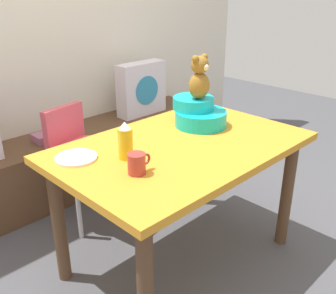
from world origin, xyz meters
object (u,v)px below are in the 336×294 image
Objects in this scene: pillow_floral_right at (141,89)px; infant_seat_teal at (198,113)px; highchair at (79,150)px; ketchup_bottle at (125,141)px; book_stack at (48,136)px; dining_table at (181,162)px; dinner_plate_near at (76,158)px; coffee_mug at (137,163)px; teddy_bear at (199,78)px.

infant_seat_teal is (-0.46, -1.03, 0.13)m from pillow_floral_right.
highchair is 4.27× the size of ketchup_bottle.
dining_table is at bearing -82.76° from book_stack.
dining_table is 6.58× the size of dinner_plate_near.
infant_seat_teal is 1.65× the size of dinner_plate_near.
pillow_floral_right is 1.00m from highchair.
ketchup_bottle is 1.54× the size of coffee_mug.
book_stack is 0.44m from highchair.
highchair is at bearing -155.15° from pillow_floral_right.
highchair reaches higher than dining_table.
coffee_mug is at bearing -166.14° from dining_table.
dinner_plate_near is at bearing 172.83° from infant_seat_teal.
dining_table is 0.35m from infant_seat_teal.
dining_table is at bearing -155.05° from infant_seat_teal.
dining_table is 0.42m from coffee_mug.
ketchup_bottle is (-0.32, 0.06, 0.19)m from dining_table.
infant_seat_teal is at bearing 6.27° from ketchup_bottle.
pillow_floral_right is 1.14m from infant_seat_teal.
infant_seat_teal is at bearing -54.40° from highchair.
ketchup_bottle is at bearing -43.07° from dinner_plate_near.
ketchup_bottle is (-0.60, -0.06, -0.19)m from teddy_bear.
highchair is at bearing 77.09° from ketchup_bottle.
dinner_plate_near is at bearing 108.72° from coffee_mug.
teddy_bear reaches higher than dinner_plate_near.
infant_seat_teal is (0.28, 0.13, 0.18)m from dining_table.
book_stack is at bearing 112.11° from infant_seat_teal.
dinner_plate_near is (-0.49, 0.23, 0.11)m from dining_table.
infant_seat_teal is (0.43, -1.05, 0.32)m from book_stack.
pillow_floral_right is at bearing 66.00° from infant_seat_teal.
teddy_bear is at bearing -54.43° from highchair.
dining_table is at bearing -155.14° from teddy_bear.
infant_seat_teal is 0.70m from coffee_mug.
book_stack is 0.80× the size of teddy_bear.
ketchup_bottle is at bearing -133.89° from pillow_floral_right.
coffee_mug is (-0.66, -0.22, -0.02)m from infant_seat_teal.
teddy_bear reaches higher than coffee_mug.
pillow_floral_right is 1.54m from dinner_plate_near.
coffee_mug is (-1.12, -1.25, 0.11)m from pillow_floral_right.
coffee_mug is 0.60× the size of dinner_plate_near.
dining_table is 3.99× the size of infant_seat_teal.
teddy_bear is 0.63m from ketchup_bottle.
teddy_bear is (0.00, -0.00, 0.21)m from infant_seat_teal.
highchair is at bearing 125.60° from infant_seat_teal.
pillow_floral_right is at bearing 37.25° from dinner_plate_near.
book_stack is 1.08× the size of ketchup_bottle.
infant_seat_teal is at bearing 24.95° from dining_table.
ketchup_bottle reaches higher than book_stack.
dinner_plate_near is at bearing -142.75° from pillow_floral_right.
teddy_bear is at bearing 24.86° from dining_table.
highchair is 0.90m from teddy_bear.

